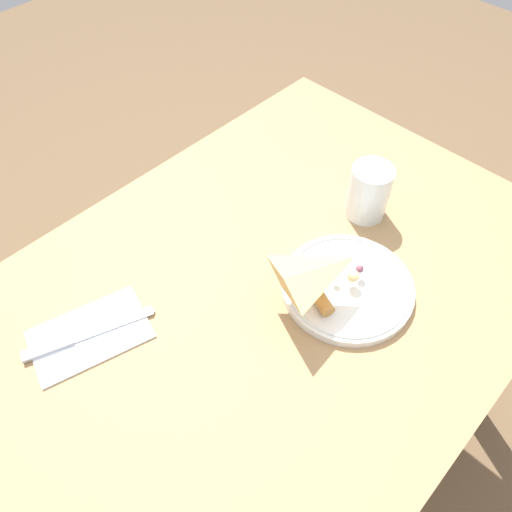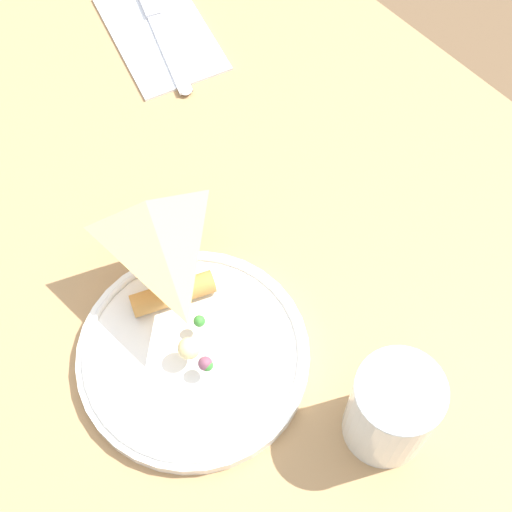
# 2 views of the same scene
# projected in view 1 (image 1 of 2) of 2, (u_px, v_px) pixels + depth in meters

# --- Properties ---
(ground_plane) EXTENTS (6.00, 6.00, 0.00)m
(ground_plane) POSITION_uv_depth(u_px,v_px,m) (263.00, 431.00, 1.48)
(ground_plane) COLOR brown
(dining_table) EXTENTS (1.13, 0.80, 0.74)m
(dining_table) POSITION_uv_depth(u_px,v_px,m) (267.00, 318.00, 0.98)
(dining_table) COLOR #A87F51
(dining_table) RESTS_ON ground_plane
(plate_pizza) EXTENTS (0.24, 0.24, 0.05)m
(plate_pizza) POSITION_uv_depth(u_px,v_px,m) (347.00, 285.00, 0.88)
(plate_pizza) COLOR white
(plate_pizza) RESTS_ON dining_table
(milk_glass) EXTENTS (0.08, 0.08, 0.11)m
(milk_glass) POSITION_uv_depth(u_px,v_px,m) (368.00, 194.00, 0.98)
(milk_glass) COLOR white
(milk_glass) RESTS_ON dining_table
(napkin_folded) EXTENTS (0.22, 0.17, 0.00)m
(napkin_folded) POSITION_uv_depth(u_px,v_px,m) (90.00, 334.00, 0.84)
(napkin_folded) COLOR silver
(napkin_folded) RESTS_ON dining_table
(butter_knife) EXTENTS (0.21, 0.10, 0.01)m
(butter_knife) POSITION_uv_depth(u_px,v_px,m) (82.00, 336.00, 0.83)
(butter_knife) COLOR #B2B2B7
(butter_knife) RESTS_ON napkin_folded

